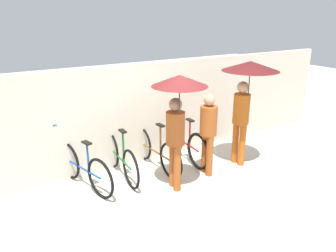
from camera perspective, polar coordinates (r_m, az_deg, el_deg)
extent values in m
plane|color=beige|center=(5.35, 2.70, -14.39)|extent=(30.00, 30.00, 0.00)
cube|color=beige|center=(6.53, -7.23, 1.68)|extent=(11.00, 0.12, 2.03)
torus|color=black|center=(6.38, -16.93, -5.77)|extent=(0.22, 0.70, 0.71)
torus|color=black|center=(5.60, -11.70, -8.96)|extent=(0.22, 0.70, 0.71)
cylinder|color=#19478C|center=(5.98, -14.49, -7.27)|extent=(0.28, 0.99, 0.04)
cylinder|color=#19478C|center=(5.73, -13.77, -5.46)|extent=(0.04, 0.04, 0.53)
cube|color=black|center=(5.62, -13.99, -2.85)|extent=(0.14, 0.22, 0.03)
cylinder|color=#19478C|center=(6.24, -17.25, -2.69)|extent=(0.04, 0.04, 0.74)
cylinder|color=#19478C|center=(6.12, -17.59, 0.53)|extent=(0.43, 0.14, 0.03)
torus|color=black|center=(6.66, -9.75, -4.07)|extent=(0.09, 0.72, 0.72)
torus|color=black|center=(5.81, -6.50, -7.51)|extent=(0.09, 0.72, 0.72)
cylinder|color=#19662D|center=(6.23, -8.24, -5.67)|extent=(0.09, 0.99, 0.04)
cylinder|color=#19662D|center=(5.96, -7.78, -3.70)|extent=(0.04, 0.04, 0.60)
cube|color=black|center=(5.85, -7.92, -0.88)|extent=(0.10, 0.20, 0.03)
cylinder|color=#19662D|center=(6.54, -9.92, -1.36)|extent=(0.04, 0.04, 0.67)
cylinder|color=#19662D|center=(6.43, -10.09, 1.45)|extent=(0.44, 0.05, 0.03)
torus|color=black|center=(6.91, -4.55, -2.99)|extent=(0.08, 0.71, 0.71)
torus|color=black|center=(6.08, 0.49, -6.13)|extent=(0.08, 0.71, 0.71)
cylinder|color=brown|center=(6.49, -2.19, -4.47)|extent=(0.08, 1.07, 0.04)
cylinder|color=brown|center=(6.23, -1.31, -2.55)|extent=(0.04, 0.04, 0.59)
cube|color=black|center=(6.12, -1.34, 0.15)|extent=(0.10, 0.20, 0.03)
cylinder|color=brown|center=(6.79, -4.62, -0.36)|extent=(0.04, 0.04, 0.67)
cylinder|color=brown|center=(6.69, -4.70, 2.35)|extent=(0.44, 0.05, 0.03)
torus|color=black|center=(7.25, 0.96, -1.72)|extent=(0.10, 0.75, 0.75)
torus|color=black|center=(6.48, 5.27, -4.40)|extent=(0.10, 0.75, 0.75)
cylinder|color=maroon|center=(6.86, 2.99, -2.99)|extent=(0.08, 0.98, 0.04)
cylinder|color=maroon|center=(6.63, 3.81, -1.31)|extent=(0.04, 0.04, 0.54)
cube|color=black|center=(6.53, 3.87, 1.03)|extent=(0.10, 0.20, 0.03)
cylinder|color=maroon|center=(7.15, 0.98, 0.54)|extent=(0.04, 0.04, 0.60)
cylinder|color=maroon|center=(7.06, 0.99, 2.85)|extent=(0.44, 0.05, 0.03)
cylinder|color=#9E4C1E|center=(5.82, 0.86, -6.67)|extent=(0.13, 0.13, 0.84)
cylinder|color=#9E4C1E|center=(5.68, 1.63, -7.39)|extent=(0.13, 0.13, 0.84)
cylinder|color=#9E4C1E|center=(5.48, 1.29, -0.40)|extent=(0.32, 0.32, 0.57)
sphere|color=#997051|center=(5.35, 1.32, 3.78)|extent=(0.22, 0.22, 0.22)
cylinder|color=#332D28|center=(5.24, 1.98, 3.13)|extent=(0.02, 0.02, 0.71)
cone|color=#591919|center=(5.13, 2.03, 7.92)|extent=(0.90, 0.90, 0.18)
cylinder|color=#9E4C1E|center=(6.38, 6.41, -4.60)|extent=(0.13, 0.13, 0.80)
cylinder|color=#9E4C1E|center=(6.23, 7.24, -5.20)|extent=(0.13, 0.13, 0.80)
cylinder|color=#9E4C1E|center=(6.06, 7.07, 0.93)|extent=(0.32, 0.32, 0.55)
sphere|color=tan|center=(5.95, 7.23, 4.57)|extent=(0.21, 0.21, 0.21)
cylinder|color=#B25619|center=(6.86, 11.64, -2.79)|extent=(0.13, 0.13, 0.87)
cylinder|color=#B25619|center=(6.76, 12.77, -3.23)|extent=(0.13, 0.13, 0.87)
cylinder|color=#B25619|center=(6.57, 12.65, 2.93)|extent=(0.32, 0.32, 0.59)
sphere|color=tan|center=(6.47, 12.92, 6.60)|extent=(0.23, 0.23, 0.23)
cylinder|color=#332D28|center=(6.39, 13.86, 6.08)|extent=(0.02, 0.02, 0.73)
cone|color=#591919|center=(6.31, 14.19, 10.11)|extent=(1.07, 1.07, 0.18)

